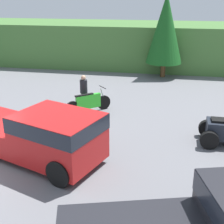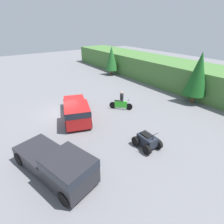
{
  "view_description": "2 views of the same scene",
  "coord_description": "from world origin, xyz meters",
  "px_view_note": "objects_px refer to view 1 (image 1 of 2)",
  "views": [
    {
      "loc": [
        6.18,
        -8.36,
        5.33
      ],
      "look_at": [
        4.07,
        2.82,
        0.95
      ],
      "focal_mm": 50.0,
      "sensor_mm": 36.0,
      "label": 1
    },
    {
      "loc": [
        14.97,
        -4.93,
        7.8
      ],
      "look_at": [
        4.07,
        2.82,
        0.95
      ],
      "focal_mm": 28.0,
      "sensor_mm": 36.0,
      "label": 2
    }
  ],
  "objects_px": {
    "pickup_truck_red": "(36,133)",
    "dirt_bike": "(88,103)",
    "quad_atv": "(224,131)",
    "rider_person": "(84,91)"
  },
  "relations": [
    {
      "from": "pickup_truck_red",
      "to": "rider_person",
      "type": "distance_m",
      "value": 4.87
    },
    {
      "from": "dirt_bike",
      "to": "rider_person",
      "type": "relative_size",
      "value": 1.06
    },
    {
      "from": "pickup_truck_red",
      "to": "dirt_bike",
      "type": "bearing_deg",
      "value": 102.31
    },
    {
      "from": "dirt_bike",
      "to": "rider_person",
      "type": "xyz_separation_m",
      "value": [
        -0.3,
        0.33,
        0.45
      ]
    },
    {
      "from": "pickup_truck_red",
      "to": "quad_atv",
      "type": "height_order",
      "value": "pickup_truck_red"
    },
    {
      "from": "dirt_bike",
      "to": "pickup_truck_red",
      "type": "bearing_deg",
      "value": -139.45
    },
    {
      "from": "pickup_truck_red",
      "to": "dirt_bike",
      "type": "relative_size",
      "value": 3.37
    },
    {
      "from": "quad_atv",
      "to": "pickup_truck_red",
      "type": "bearing_deg",
      "value": -158.92
    },
    {
      "from": "rider_person",
      "to": "pickup_truck_red",
      "type": "bearing_deg",
      "value": -139.71
    },
    {
      "from": "pickup_truck_red",
      "to": "dirt_bike",
      "type": "height_order",
      "value": "pickup_truck_red"
    }
  ]
}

